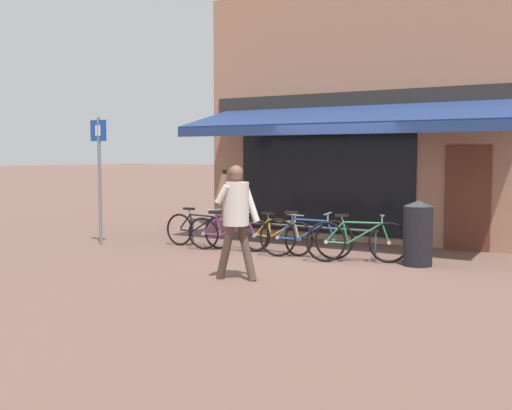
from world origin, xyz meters
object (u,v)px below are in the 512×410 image
Objects in this scene: bicycle_orange at (277,235)px; bicycle_green at (357,241)px; litter_bin at (418,233)px; pedestrian_adult at (236,210)px; bicycle_black at (198,230)px; parking_sign at (99,168)px; bicycle_blue at (305,237)px; bicycle_purple at (228,233)px.

bicycle_orange is 1.01× the size of bicycle_green.
litter_bin reaches higher than bicycle_orange.
pedestrian_adult reaches higher than bicycle_green.
bicycle_orange is (1.81, 0.13, -0.01)m from bicycle_black.
litter_bin is at bearing 1.60° from bicycle_black.
parking_sign is (-4.56, 1.61, 0.56)m from pedestrian_adult.
bicycle_black is 0.99× the size of bicycle_green.
bicycle_orange is at bearing 2.59° from bicycle_black.
bicycle_black is at bearing -33.96° from pedestrian_adult.
parking_sign is (-6.52, -1.10, 1.07)m from litter_bin.
bicycle_black is 1.47× the size of litter_bin.
pedestrian_adult reaches higher than bicycle_blue.
parking_sign is at bearing -158.13° from bicycle_black.
bicycle_blue is (0.73, -0.21, 0.04)m from bicycle_orange.
parking_sign is (-3.77, -0.98, 1.28)m from bicycle_orange.
bicycle_green is 0.94× the size of pedestrian_adult.
bicycle_blue is 0.66× the size of parking_sign.
bicycle_black is at bearing 152.72° from bicycle_green.
bicycle_green is at bearing 3.31° from bicycle_orange.
bicycle_green reaches higher than bicycle_orange.
bicycle_black is 0.84m from bicycle_purple.
pedestrian_adult is at bearing -100.90° from bicycle_blue.
bicycle_purple is 1.51× the size of litter_bin.
pedestrian_adult is 1.57× the size of litter_bin.
bicycle_green is at bearing -12.00° from bicycle_purple.
bicycle_purple is at bearing 168.99° from bicycle_blue.
bicycle_purple reaches higher than bicycle_black.
bicycle_blue reaches higher than bicycle_purple.
bicycle_purple is 3.75m from litter_bin.
bicycle_green is at bearing -166.77° from litter_bin.
pedestrian_adult is (0.06, -2.38, 0.69)m from bicycle_blue.
bicycle_orange is 2.77m from litter_bin.
bicycle_orange is 0.63× the size of parking_sign.
bicycle_orange is at bearing 14.54° from parking_sign.
litter_bin is (4.56, 0.25, 0.20)m from bicycle_black.
bicycle_orange is at bearing -63.55° from pedestrian_adult.
bicycle_purple is 1.00m from bicycle_orange.
parking_sign is (-4.50, -0.77, 1.25)m from bicycle_blue.
bicycle_green is at bearing -1.40° from bicycle_black.
litter_bin is (3.73, 0.36, 0.21)m from bicycle_purple.
litter_bin is (2.02, 0.33, 0.18)m from bicycle_blue.
bicycle_orange is at bearing -177.54° from litter_bin.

